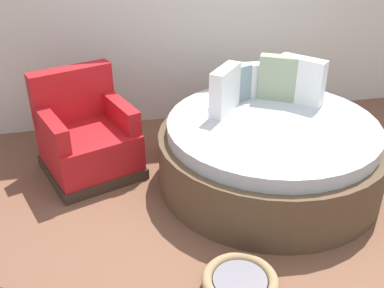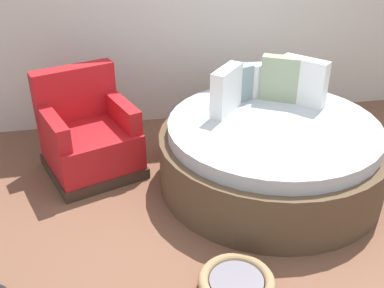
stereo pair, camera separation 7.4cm
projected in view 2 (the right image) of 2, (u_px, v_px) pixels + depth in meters
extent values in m
cube|color=brown|center=(263.00, 237.00, 3.54)|extent=(8.00, 8.00, 0.02)
cube|color=silver|center=(203.00, 2.00, 4.85)|extent=(8.00, 0.12, 2.61)
cylinder|color=brown|center=(270.00, 159.00, 4.08)|extent=(1.98, 1.98, 0.49)
cylinder|color=#B2BCC6|center=(273.00, 129.00, 3.93)|extent=(1.82, 1.82, 0.12)
cube|color=white|center=(304.00, 81.00, 4.16)|extent=(0.37, 0.40, 0.43)
cube|color=#93A37F|center=(284.00, 79.00, 4.22)|extent=(0.43, 0.31, 0.42)
cube|color=white|center=(256.00, 80.00, 4.32)|extent=(0.32, 0.13, 0.32)
cube|color=gray|center=(235.00, 85.00, 4.21)|extent=(0.36, 0.24, 0.34)
cube|color=white|center=(226.00, 90.00, 3.99)|extent=(0.35, 0.39, 0.41)
cube|color=#38281E|center=(94.00, 166.00, 4.34)|extent=(1.02, 1.02, 0.10)
cube|color=red|center=(91.00, 146.00, 4.23)|extent=(0.97, 0.97, 0.34)
cube|color=red|center=(75.00, 93.00, 4.26)|extent=(0.77, 0.41, 0.50)
cube|color=red|center=(53.00, 127.00, 3.95)|extent=(0.35, 0.68, 0.22)
cube|color=red|center=(121.00, 111.00, 4.24)|extent=(0.35, 0.68, 0.22)
torus|color=#9E7F56|center=(236.00, 282.00, 3.00)|extent=(0.51, 0.51, 0.07)
cylinder|color=slate|center=(236.00, 283.00, 3.00)|extent=(0.36, 0.36, 0.05)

